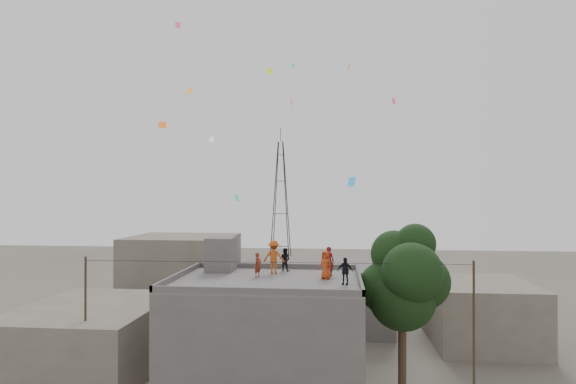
% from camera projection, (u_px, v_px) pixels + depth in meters
% --- Properties ---
extents(main_building, '(10.00, 8.00, 6.10)m').
position_uv_depth(main_building, '(267.00, 336.00, 25.90)').
color(main_building, '#4F4C4A').
rests_on(main_building, ground).
extents(parapet, '(10.00, 8.00, 0.30)m').
position_uv_depth(parapet, '(267.00, 277.00, 25.92)').
color(parapet, '#4F4C4A').
rests_on(parapet, main_building).
extents(stair_head_box, '(1.60, 1.80, 2.00)m').
position_uv_depth(stair_head_box, '(221.00, 254.00, 28.84)').
color(stair_head_box, '#4F4C4A').
rests_on(stair_head_box, main_building).
extents(neighbor_west, '(8.00, 10.00, 4.00)m').
position_uv_depth(neighbor_west, '(92.00, 338.00, 29.00)').
color(neighbor_west, '#5C5649').
rests_on(neighbor_west, ground).
extents(neighbor_north, '(12.00, 9.00, 5.00)m').
position_uv_depth(neighbor_north, '(316.00, 294.00, 39.62)').
color(neighbor_north, '#4F4C4A').
rests_on(neighbor_north, ground).
extents(neighbor_northwest, '(9.00, 8.00, 7.00)m').
position_uv_depth(neighbor_northwest, '(182.00, 275.00, 42.84)').
color(neighbor_northwest, '#5C5649').
rests_on(neighbor_northwest, ground).
extents(neighbor_east, '(7.00, 8.00, 4.40)m').
position_uv_depth(neighbor_east, '(481.00, 313.00, 34.42)').
color(neighbor_east, '#5C5649').
rests_on(neighbor_east, ground).
extents(tree, '(4.90, 4.60, 9.10)m').
position_uv_depth(tree, '(405.00, 280.00, 25.76)').
color(tree, black).
rests_on(tree, ground).
extents(utility_line, '(20.12, 0.62, 7.40)m').
position_uv_depth(utility_line, '(274.00, 328.00, 24.61)').
color(utility_line, black).
rests_on(utility_line, ground).
extents(transmission_tower, '(2.97, 2.97, 20.01)m').
position_uv_depth(transmission_tower, '(281.00, 207.00, 66.14)').
color(transmission_tower, black).
rests_on(transmission_tower, ground).
extents(person_red_adult, '(0.69, 0.54, 1.65)m').
position_uv_depth(person_red_adult, '(329.00, 261.00, 27.10)').
color(person_red_adult, maroon).
rests_on(person_red_adult, main_building).
extents(person_orange_child, '(0.89, 0.82, 1.53)m').
position_uv_depth(person_orange_child, '(326.00, 265.00, 26.05)').
color(person_orange_child, '#B93A15').
rests_on(person_orange_child, main_building).
extents(person_dark_child, '(0.81, 0.72, 1.38)m').
position_uv_depth(person_dark_child, '(285.00, 260.00, 28.76)').
color(person_dark_child, black).
rests_on(person_dark_child, main_building).
extents(person_dark_adult, '(0.87, 0.52, 1.39)m').
position_uv_depth(person_dark_adult, '(345.00, 271.00, 24.37)').
color(person_dark_adult, black).
rests_on(person_dark_adult, main_building).
extents(person_orange_adult, '(1.26, 0.76, 1.91)m').
position_uv_depth(person_orange_adult, '(274.00, 257.00, 27.92)').
color(person_orange_adult, '#B64814').
rests_on(person_orange_adult, main_building).
extents(person_red_child, '(0.52, 0.59, 1.35)m').
position_uv_depth(person_red_child, '(258.00, 265.00, 26.71)').
color(person_red_child, maroon).
rests_on(person_red_child, main_building).
extents(kites, '(15.43, 15.11, 12.47)m').
position_uv_depth(kites, '(274.00, 116.00, 33.32)').
color(kites, orange).
rests_on(kites, ground).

